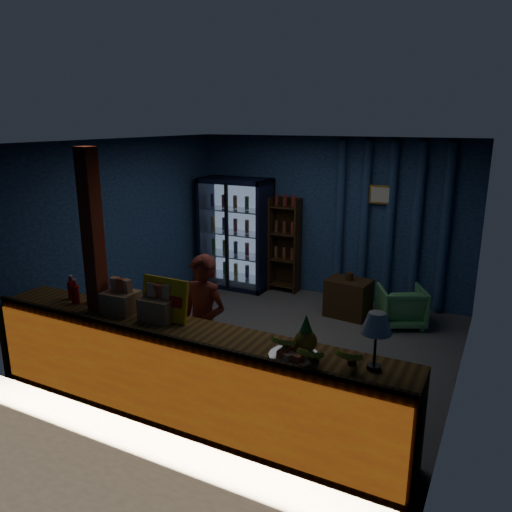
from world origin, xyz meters
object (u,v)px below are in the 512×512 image
Objects in this scene: shopkeeper at (204,325)px; green_chair at (401,306)px; table_lamp at (377,325)px; pastry_tray at (294,354)px.

green_chair is (1.52, 2.77, -0.47)m from shopkeeper.
green_chair is at bearing 66.02° from shopkeeper.
table_lamp is at bearing 70.59° from green_chair.
pastry_tray is at bearing -20.55° from shopkeeper.
shopkeeper is at bearing 34.74° from green_chair.
green_chair is at bearing 97.04° from table_lamp.
table_lamp reaches higher than pastry_tray.
shopkeeper is 2.07m from table_lamp.
green_chair is 1.31× the size of table_lamp.
green_chair is 3.47m from table_lamp.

